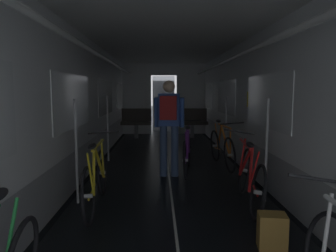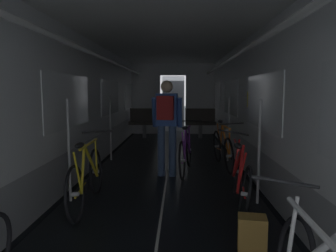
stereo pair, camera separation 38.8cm
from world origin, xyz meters
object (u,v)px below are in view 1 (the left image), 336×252
object	(u,v)px
bench_seat_far_right	(192,120)
bicycle_yellow	(96,179)
bicycle_red	(250,177)
backpack_on_floor	(272,231)
bicycle_orange	(222,148)
bench_seat_far_left	(136,120)
bicycle_purple_in_aisle	(187,152)
person_cyclist_aisle	(169,119)

from	to	relation	value
bench_seat_far_right	bicycle_yellow	bearing A→B (deg)	-106.89
bicycle_red	backpack_on_floor	distance (m)	1.20
bicycle_orange	backpack_on_floor	distance (m)	3.32
bench_seat_far_left	bicycle_purple_in_aisle	distance (m)	4.57
bicycle_orange	person_cyclist_aisle	world-z (taller)	person_cyclist_aisle
person_cyclist_aisle	bicycle_red	bearing A→B (deg)	-54.59
bicycle_yellow	bicycle_purple_in_aisle	bearing A→B (deg)	53.46
bicycle_yellow	backpack_on_floor	distance (m)	2.18
bench_seat_far_right	bicycle_purple_in_aisle	distance (m)	4.44
bicycle_orange	backpack_on_floor	world-z (taller)	bicycle_orange
bicycle_yellow	bicycle_purple_in_aisle	world-z (taller)	bicycle_yellow
bench_seat_far_left	bicycle_orange	size ratio (longest dim) A/B	0.58
bench_seat_far_right	bicycle_orange	size ratio (longest dim) A/B	0.58
bicycle_orange	backpack_on_floor	xyz separation A→B (m)	(-0.17, -3.31, -0.21)
bench_seat_far_right	bicycle_red	xyz separation A→B (m)	(0.12, -6.10, -0.19)
bicycle_yellow	person_cyclist_aisle	size ratio (longest dim) A/B	1.00
bicycle_orange	bicycle_yellow	distance (m)	3.02
bench_seat_far_left	bicycle_orange	bearing A→B (deg)	-63.49
bicycle_red	bicycle_orange	bearing A→B (deg)	88.56
bicycle_yellow	person_cyclist_aisle	world-z (taller)	person_cyclist_aisle
bicycle_yellow	person_cyclist_aisle	distance (m)	1.91
bench_seat_far_right	bicycle_orange	distance (m)	3.97
bicycle_purple_in_aisle	backpack_on_floor	bearing A→B (deg)	-78.99
bench_seat_far_right	bicycle_purple_in_aisle	size ratio (longest dim) A/B	0.58
bench_seat_far_right	bicycle_purple_in_aisle	xyz separation A→B (m)	(-0.56, -4.40, -0.18)
bench_seat_far_left	bicycle_orange	distance (m)	4.43
bench_seat_far_left	person_cyclist_aisle	distance (m)	4.77
bicycle_yellow	bicycle_red	bearing A→B (deg)	2.26
backpack_on_floor	bicycle_purple_in_aisle	bearing A→B (deg)	101.01
bench_seat_far_left	bench_seat_far_right	bearing A→B (deg)	0.00
bicycle_orange	person_cyclist_aisle	xyz separation A→B (m)	(-1.07, -0.70, 0.63)
person_cyclist_aisle	bicycle_yellow	bearing A→B (deg)	-122.82
bench_seat_far_left	person_cyclist_aisle	bearing A→B (deg)	-79.05
bench_seat_far_left	bicycle_red	xyz separation A→B (m)	(1.92, -6.10, -0.19)
bench_seat_far_left	bench_seat_far_right	distance (m)	1.80
person_cyclist_aisle	bench_seat_far_right	bearing A→B (deg)	79.09
person_cyclist_aisle	bicycle_purple_in_aisle	size ratio (longest dim) A/B	1.00
bicycle_red	bench_seat_far_right	bearing A→B (deg)	91.15
bicycle_orange	bicycle_red	xyz separation A→B (m)	(-0.05, -2.14, -0.00)
bicycle_yellow	person_cyclist_aisle	xyz separation A→B (m)	(0.98, 1.52, 0.63)
bench_seat_far_left	bicycle_yellow	bearing A→B (deg)	-90.70
bench_seat_far_left	bicycle_orange	xyz separation A→B (m)	(1.98, -3.96, -0.18)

